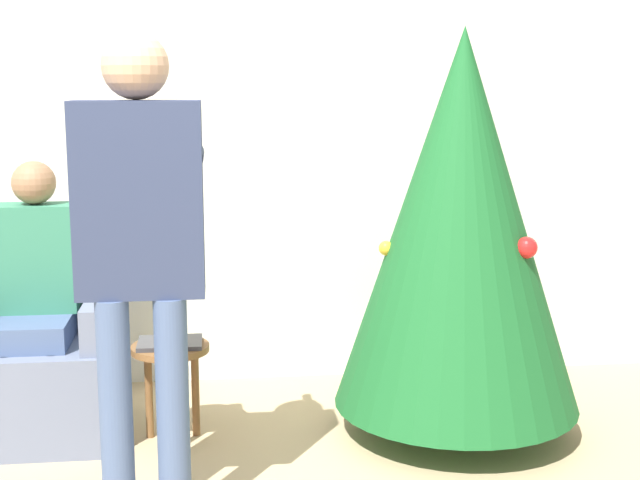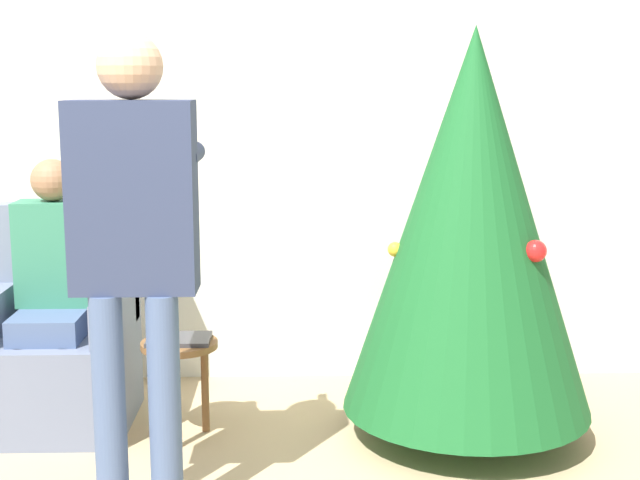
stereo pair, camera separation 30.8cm
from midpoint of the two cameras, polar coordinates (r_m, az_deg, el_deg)
wall_back at (r=4.84m, az=-6.79°, el=6.71°), size 8.00×0.06×2.70m
christmas_tree at (r=4.06m, az=11.75°, el=1.07°), size 1.13×1.13×1.87m
armchair at (r=4.45m, az=-14.51°, el=-6.85°), size 0.70×0.68×1.04m
person_seated at (r=4.33m, az=-14.80°, el=-2.60°), size 0.36×0.46×1.27m
person_standing at (r=3.26m, az=-9.22°, el=0.54°), size 0.46×0.57×1.80m
side_stool at (r=4.15m, az=-6.87°, el=-7.63°), size 0.35×0.35×0.46m
laptop at (r=4.12m, az=-6.90°, el=-6.35°), size 0.29×0.21×0.02m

